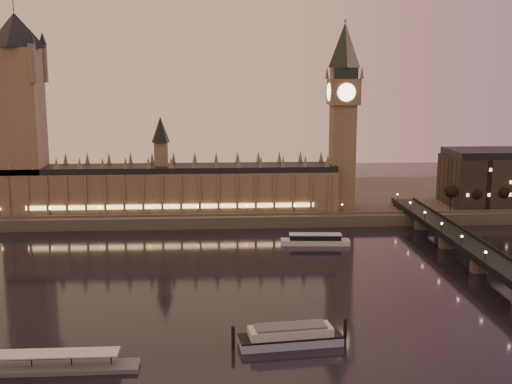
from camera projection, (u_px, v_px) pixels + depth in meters
ground at (260, 292)px, 240.81m from camera, size 700.00×700.00×0.00m
far_embankment at (290, 199)px, 404.10m from camera, size 560.00×130.00×6.00m
palace_of_westminster at (173, 183)px, 353.19m from camera, size 180.00×26.62×52.00m
victoria_tower at (20, 102)px, 340.31m from camera, size 31.68×31.68×118.00m
big_ben at (343, 105)px, 351.38m from camera, size 17.68×17.68×104.00m
westminster_bridge at (499, 273)px, 245.48m from camera, size 13.20×260.00×15.30m
bare_tree_0 at (453, 194)px, 351.96m from camera, size 6.53×6.53×13.28m
bare_tree_1 at (477, 193)px, 352.82m from camera, size 6.53×6.53×13.28m
bare_tree_2 at (502, 193)px, 353.68m from camera, size 6.53×6.53×13.28m
cruise_boat_a at (315, 240)px, 307.19m from camera, size 33.30×9.52×5.26m
moored_barge at (290, 336)px, 193.00m from camera, size 35.68×12.22×6.58m
pontoon_pier at (55, 366)px, 176.54m from camera, size 45.49×7.58×12.13m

